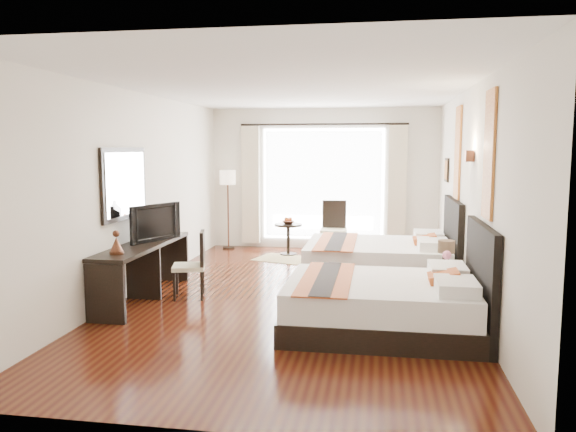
# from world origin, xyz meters

# --- Properties ---
(floor) EXTENTS (4.50, 7.50, 0.01)m
(floor) POSITION_xyz_m (0.00, 0.00, -0.01)
(floor) COLOR #341009
(floor) RESTS_ON ground
(ceiling) EXTENTS (4.50, 7.50, 0.02)m
(ceiling) POSITION_xyz_m (0.00, 0.00, 2.79)
(ceiling) COLOR white
(ceiling) RESTS_ON wall_headboard
(wall_headboard) EXTENTS (0.01, 7.50, 2.80)m
(wall_headboard) POSITION_xyz_m (2.25, 0.00, 1.40)
(wall_headboard) COLOR silver
(wall_headboard) RESTS_ON floor
(wall_desk) EXTENTS (0.01, 7.50, 2.80)m
(wall_desk) POSITION_xyz_m (-2.25, 0.00, 1.40)
(wall_desk) COLOR silver
(wall_desk) RESTS_ON floor
(wall_window) EXTENTS (4.50, 0.01, 2.80)m
(wall_window) POSITION_xyz_m (0.00, 3.75, 1.40)
(wall_window) COLOR silver
(wall_window) RESTS_ON floor
(wall_entry) EXTENTS (4.50, 0.01, 2.80)m
(wall_entry) POSITION_xyz_m (0.00, -3.75, 1.40)
(wall_entry) COLOR silver
(wall_entry) RESTS_ON floor
(window_glass) EXTENTS (2.40, 0.02, 2.20)m
(window_glass) POSITION_xyz_m (0.00, 3.73, 1.30)
(window_glass) COLOR white
(window_glass) RESTS_ON wall_window
(sheer_curtain) EXTENTS (2.30, 0.02, 2.10)m
(sheer_curtain) POSITION_xyz_m (0.00, 3.67, 1.30)
(sheer_curtain) COLOR white
(sheer_curtain) RESTS_ON wall_window
(drape_left) EXTENTS (0.35, 0.14, 2.35)m
(drape_left) POSITION_xyz_m (-1.45, 3.63, 1.28)
(drape_left) COLOR #B4A88B
(drape_left) RESTS_ON floor
(drape_right) EXTENTS (0.35, 0.14, 2.35)m
(drape_right) POSITION_xyz_m (1.45, 3.63, 1.28)
(drape_right) COLOR #B4A88B
(drape_right) RESTS_ON floor
(art_panel_near) EXTENTS (0.03, 0.50, 1.35)m
(art_panel_near) POSITION_xyz_m (2.23, -1.26, 1.95)
(art_panel_near) COLOR maroon
(art_panel_near) RESTS_ON wall_headboard
(art_panel_far) EXTENTS (0.03, 0.50, 1.35)m
(art_panel_far) POSITION_xyz_m (2.23, 1.14, 1.95)
(art_panel_far) COLOR maroon
(art_panel_far) RESTS_ON wall_headboard
(wall_sconce) EXTENTS (0.10, 0.14, 0.14)m
(wall_sconce) POSITION_xyz_m (2.19, -0.21, 1.92)
(wall_sconce) COLOR #49281A
(wall_sconce) RESTS_ON wall_headboard
(mirror_frame) EXTENTS (0.04, 1.25, 0.95)m
(mirror_frame) POSITION_xyz_m (-2.22, -0.46, 1.55)
(mirror_frame) COLOR black
(mirror_frame) RESTS_ON wall_desk
(mirror_glass) EXTENTS (0.01, 1.12, 0.82)m
(mirror_glass) POSITION_xyz_m (-2.19, -0.46, 1.55)
(mirror_glass) COLOR white
(mirror_glass) RESTS_ON mirror_frame
(bed_near) EXTENTS (2.15, 1.68, 1.21)m
(bed_near) POSITION_xyz_m (1.23, -1.26, 0.31)
(bed_near) COLOR black
(bed_near) RESTS_ON floor
(bed_far) EXTENTS (2.24, 1.75, 1.26)m
(bed_far) POSITION_xyz_m (1.19, 1.14, 0.33)
(bed_far) COLOR black
(bed_far) RESTS_ON floor
(nightstand) EXTENTS (0.43, 0.53, 0.51)m
(nightstand) POSITION_xyz_m (1.97, -0.21, 0.25)
(nightstand) COLOR black
(nightstand) RESTS_ON floor
(table_lamp) EXTENTS (0.21, 0.21, 0.34)m
(table_lamp) POSITION_xyz_m (1.97, -0.07, 0.73)
(table_lamp) COLOR black
(table_lamp) RESTS_ON nightstand
(vase) EXTENTS (0.17, 0.17, 0.15)m
(vase) POSITION_xyz_m (1.94, -0.41, 0.57)
(vase) COLOR black
(vase) RESTS_ON nightstand
(console_desk) EXTENTS (0.50, 2.20, 0.76)m
(console_desk) POSITION_xyz_m (-1.99, -0.46, 0.38)
(console_desk) COLOR black
(console_desk) RESTS_ON floor
(television) EXTENTS (0.46, 0.86, 0.51)m
(television) POSITION_xyz_m (-1.97, -0.21, 1.01)
(television) COLOR black
(television) RESTS_ON console_desk
(bronze_figurine) EXTENTS (0.17, 0.17, 0.25)m
(bronze_figurine) POSITION_xyz_m (-1.99, -1.21, 0.88)
(bronze_figurine) COLOR #49281A
(bronze_figurine) RESTS_ON console_desk
(desk_chair) EXTENTS (0.51, 0.51, 0.91)m
(desk_chair) POSITION_xyz_m (-1.40, -0.28, 0.28)
(desk_chair) COLOR beige
(desk_chair) RESTS_ON floor
(floor_lamp) EXTENTS (0.32, 0.32, 1.58)m
(floor_lamp) POSITION_xyz_m (-1.88, 3.45, 1.33)
(floor_lamp) COLOR black
(floor_lamp) RESTS_ON floor
(side_table) EXTENTS (0.52, 0.52, 0.60)m
(side_table) POSITION_xyz_m (-0.58, 2.94, 0.30)
(side_table) COLOR black
(side_table) RESTS_ON floor
(fruit_bowl) EXTENTS (0.29, 0.29, 0.06)m
(fruit_bowl) POSITION_xyz_m (-0.57, 2.91, 0.63)
(fruit_bowl) COLOR #482A1A
(fruit_bowl) RESTS_ON side_table
(window_chair) EXTENTS (0.49, 0.49, 1.04)m
(window_chair) POSITION_xyz_m (0.28, 2.96, 0.32)
(window_chair) COLOR beige
(window_chair) RESTS_ON floor
(jute_rug) EXTENTS (1.32, 1.08, 0.01)m
(jute_rug) POSITION_xyz_m (-0.52, 2.51, 0.01)
(jute_rug) COLOR tan
(jute_rug) RESTS_ON floor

